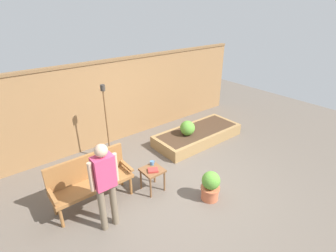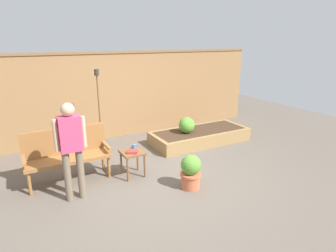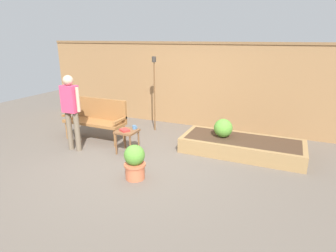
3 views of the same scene
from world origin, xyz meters
name	(u,v)px [view 3 (image 3 of 3)]	position (x,y,z in m)	size (l,w,h in m)	color
ground_plane	(138,161)	(0.00, 0.00, 0.00)	(14.00, 14.00, 0.00)	#60564C
fence_back	(186,84)	(0.00, 2.60, 1.09)	(8.40, 0.14, 2.16)	olive
garden_bench	(97,116)	(-1.45, 0.70, 0.54)	(1.44, 0.48, 0.94)	#936033
side_table	(127,134)	(-0.38, 0.27, 0.40)	(0.40, 0.40, 0.48)	brown
cup_on_table	(134,127)	(-0.29, 0.40, 0.52)	(0.12, 0.08, 0.08)	teal
book_on_table	(125,130)	(-0.40, 0.21, 0.50)	(0.19, 0.15, 0.04)	#B2332D
potted_boxwood	(135,162)	(0.31, -0.62, 0.30)	(0.36, 0.36, 0.59)	#C66642
raised_planter_bed	(241,146)	(1.75, 1.18, 0.15)	(2.40, 1.00, 0.30)	#997547
shrub_near_bench	(223,128)	(1.36, 1.16, 0.49)	(0.38, 0.38, 0.38)	brown
tiki_torch	(154,81)	(-0.52, 1.80, 1.24)	(0.10, 0.10, 1.83)	brown
person_by_bench	(71,107)	(-1.48, -0.05, 0.93)	(0.47, 0.20, 1.56)	#70604C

